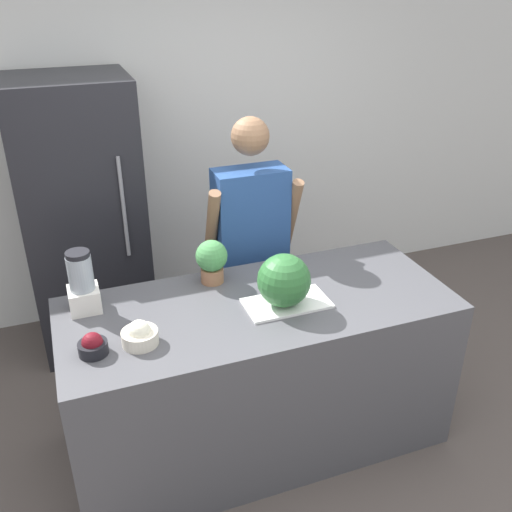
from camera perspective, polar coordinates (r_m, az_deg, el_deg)
The scene contains 11 objects.
ground_plane at distance 3.23m, azimuth 3.09°, elevation -22.45°, with size 14.00×14.00×0.00m, color #564C47.
wall_back at distance 4.32m, azimuth -8.07°, elevation 11.36°, with size 8.00×0.06×2.60m.
counter_island at distance 3.19m, azimuth 0.27°, elevation -11.71°, with size 2.02×0.84×0.92m.
refrigerator at distance 3.99m, azimuth -16.79°, elevation 3.51°, with size 0.76×0.69×1.87m.
person at distance 3.55m, azimuth -0.52°, elevation 0.61°, with size 0.58×0.27×1.70m.
cutting_board at distance 2.91m, azimuth 3.10°, elevation -4.74°, with size 0.43×0.23×0.01m.
watermelon at distance 2.83m, azimuth 2.81°, elevation -2.45°, with size 0.27×0.27×0.27m.
bowl_cherries at distance 2.65m, azimuth -16.01°, elevation -8.61°, with size 0.13×0.13×0.11m.
bowl_cream at distance 2.66m, azimuth -11.55°, elevation -7.75°, with size 0.17×0.17×0.12m.
blender at distance 2.92m, azimuth -16.98°, elevation -2.75°, with size 0.15×0.15×0.32m.
potted_plant at distance 3.06m, azimuth -4.45°, elevation -0.38°, with size 0.17×0.17×0.24m.
Camera 1 is at (-0.88, -1.90, 2.46)m, focal length 40.00 mm.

